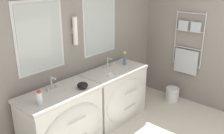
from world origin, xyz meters
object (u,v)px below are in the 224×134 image
toiletry_bottle (39,98)px  waste_bin (172,94)px  vanity_right (116,94)px  flower_vase (125,59)px  vanity_left (63,121)px  amenity_bowl (82,85)px

toiletry_bottle → waste_bin: (2.63, -0.36, -0.80)m
vanity_right → waste_bin: 1.29m
flower_vase → toiletry_bottle: bearing=-176.0°
vanity_left → waste_bin: size_ratio=4.13×
vanity_left → toiletry_bottle: 0.61m
vanity_left → toiletry_bottle: size_ratio=6.39×
vanity_right → toiletry_bottle: (-1.45, -0.06, 0.50)m
vanity_right → toiletry_bottle: size_ratio=6.39×
toiletry_bottle → waste_bin: 2.77m
vanity_left → waste_bin: (2.29, -0.42, -0.30)m
vanity_left → amenity_bowl: 0.56m
amenity_bowl → flower_vase: 1.14m
vanity_right → waste_bin: (1.18, -0.42, -0.30)m
toiletry_bottle → flower_vase: size_ratio=0.71×
vanity_right → amenity_bowl: size_ratio=7.34×
vanity_right → amenity_bowl: amenity_bowl is taller
flower_vase → waste_bin: flower_vase is taller
flower_vase → waste_bin: bearing=-28.7°
amenity_bowl → waste_bin: size_ratio=0.56×
vanity_right → amenity_bowl: 0.95m
vanity_right → flower_vase: (0.30, 0.07, 0.52)m
vanity_left → waste_bin: 2.34m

